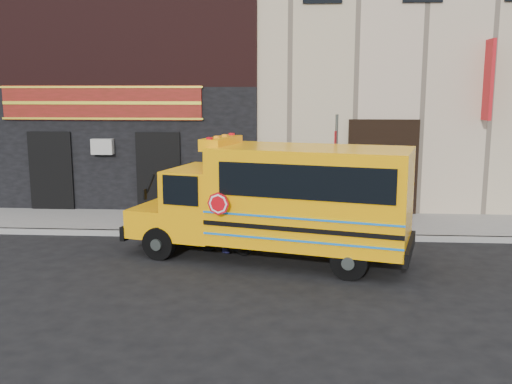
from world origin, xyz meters
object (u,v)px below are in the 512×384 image
object	(u,v)px
school_bus	(283,198)
sign_pole	(336,173)
bicycle	(224,235)
cyclist	(230,213)

from	to	relation	value
school_bus	sign_pole	distance (m)	2.29
school_bus	bicycle	size ratio (longest dim) A/B	4.46
cyclist	bicycle	bearing A→B (deg)	155.27
school_bus	sign_pole	size ratio (longest dim) A/B	2.11
bicycle	cyclist	distance (m)	0.55
school_bus	cyclist	size ratio (longest dim) A/B	3.57
school_bus	bicycle	world-z (taller)	school_bus
sign_pole	bicycle	world-z (taller)	sign_pole
sign_pole	cyclist	xyz separation A→B (m)	(-2.68, -1.31, -0.86)
sign_pole	bicycle	xyz separation A→B (m)	(-2.81, -1.41, -1.39)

